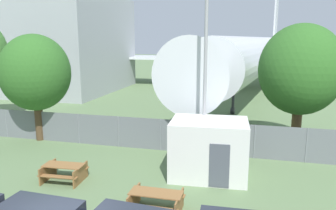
{
  "coord_description": "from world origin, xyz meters",
  "views": [
    {
      "loc": [
        4.75,
        -6.99,
        6.18
      ],
      "look_at": [
        -0.33,
        12.99,
        2.0
      ],
      "focal_mm": 35.0,
      "sensor_mm": 36.0,
      "label": 1
    }
  ],
  "objects_px": {
    "picnic_bench_near_cabin": "(64,171)",
    "tree_behind_benches": "(35,73)",
    "portable_cabin": "(209,149)",
    "picnic_bench_open_grass": "(156,199)",
    "tree_near_hangar": "(301,70)",
    "airplane": "(258,56)"
  },
  "relations": [
    {
      "from": "airplane",
      "to": "portable_cabin",
      "type": "distance_m",
      "value": 26.57
    },
    {
      "from": "airplane",
      "to": "picnic_bench_open_grass",
      "type": "relative_size",
      "value": 25.52
    },
    {
      "from": "picnic_bench_open_grass",
      "to": "airplane",
      "type": "bearing_deg",
      "value": 82.72
    },
    {
      "from": "tree_near_hangar",
      "to": "tree_behind_benches",
      "type": "xyz_separation_m",
      "value": [
        -15.22,
        -2.44,
        -0.31
      ]
    },
    {
      "from": "portable_cabin",
      "to": "picnic_bench_open_grass",
      "type": "height_order",
      "value": "portable_cabin"
    },
    {
      "from": "picnic_bench_near_cabin",
      "to": "tree_near_hangar",
      "type": "relative_size",
      "value": 0.26
    },
    {
      "from": "tree_near_hangar",
      "to": "tree_behind_benches",
      "type": "relative_size",
      "value": 1.09
    },
    {
      "from": "portable_cabin",
      "to": "picnic_bench_near_cabin",
      "type": "bearing_deg",
      "value": -165.03
    },
    {
      "from": "tree_near_hangar",
      "to": "tree_behind_benches",
      "type": "bearing_deg",
      "value": -170.9
    },
    {
      "from": "portable_cabin",
      "to": "tree_behind_benches",
      "type": "bearing_deg",
      "value": 160.87
    },
    {
      "from": "picnic_bench_near_cabin",
      "to": "picnic_bench_open_grass",
      "type": "xyz_separation_m",
      "value": [
        4.68,
        -1.53,
        0.01
      ]
    },
    {
      "from": "portable_cabin",
      "to": "tree_behind_benches",
      "type": "distance_m",
      "value": 11.62
    },
    {
      "from": "picnic_bench_near_cabin",
      "to": "tree_behind_benches",
      "type": "distance_m",
      "value": 7.86
    },
    {
      "from": "airplane",
      "to": "picnic_bench_near_cabin",
      "type": "distance_m",
      "value": 29.89
    },
    {
      "from": "portable_cabin",
      "to": "picnic_bench_open_grass",
      "type": "xyz_separation_m",
      "value": [
        -1.42,
        -3.64,
        -0.83
      ]
    },
    {
      "from": "picnic_bench_open_grass",
      "to": "tree_behind_benches",
      "type": "height_order",
      "value": "tree_behind_benches"
    },
    {
      "from": "portable_cabin",
      "to": "tree_near_hangar",
      "type": "distance_m",
      "value": 7.6
    },
    {
      "from": "airplane",
      "to": "picnic_bench_near_cabin",
      "type": "height_order",
      "value": "airplane"
    },
    {
      "from": "portable_cabin",
      "to": "picnic_bench_open_grass",
      "type": "bearing_deg",
      "value": -115.41
    },
    {
      "from": "picnic_bench_near_cabin",
      "to": "tree_behind_benches",
      "type": "xyz_separation_m",
      "value": [
        -4.77,
        5.03,
        3.69
      ]
    },
    {
      "from": "picnic_bench_near_cabin",
      "to": "picnic_bench_open_grass",
      "type": "bearing_deg",
      "value": -18.15
    },
    {
      "from": "picnic_bench_open_grass",
      "to": "tree_near_hangar",
      "type": "distance_m",
      "value": 11.42
    }
  ]
}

